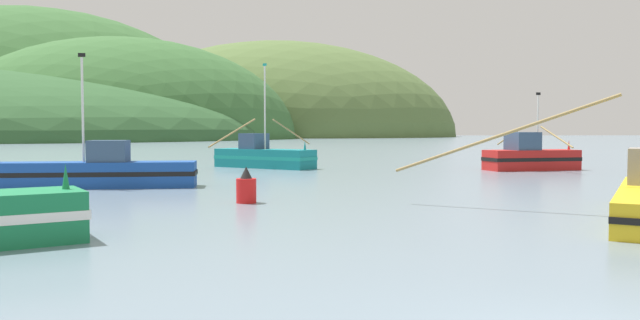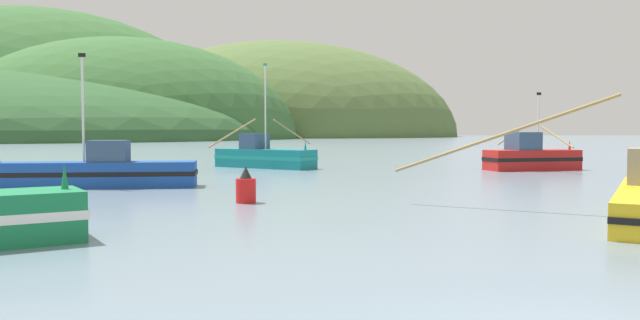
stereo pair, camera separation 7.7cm
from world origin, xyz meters
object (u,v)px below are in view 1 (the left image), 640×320
Objects in this scene: channel_buoy at (246,188)px; fishing_boat_red at (530,157)px; fishing_boat_blue at (96,172)px; fishing_boat_teal at (263,156)px.

fishing_boat_red is at bearing 45.08° from channel_buoy.
fishing_boat_red is 6.28× the size of channel_buoy.
fishing_boat_blue is at bearing 139.51° from channel_buoy.
channel_buoy is (-19.36, -19.41, -0.37)m from fishing_boat_red.
channel_buoy is at bearing 135.35° from fishing_boat_blue.
channel_buoy is at bearing -53.60° from fishing_boat_teal.
fishing_boat_red is (27.52, 12.44, 0.17)m from fishing_boat_blue.
fishing_boat_teal is at bearing 158.15° from fishing_boat_red.
channel_buoy is (0.33, -23.04, -0.28)m from fishing_boat_teal.
fishing_boat_blue is at bearing -80.40° from fishing_boat_teal.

